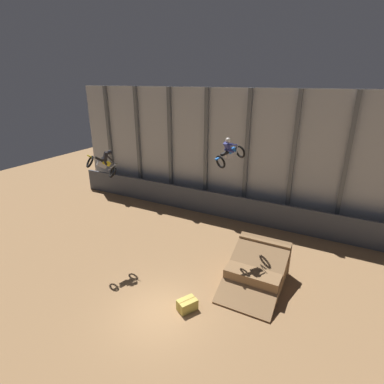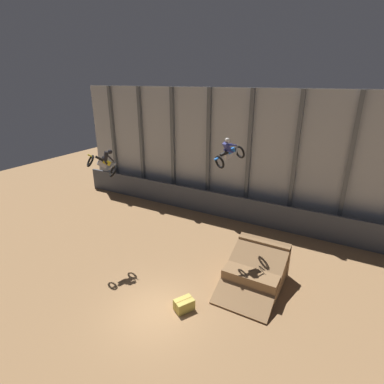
# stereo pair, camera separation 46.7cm
# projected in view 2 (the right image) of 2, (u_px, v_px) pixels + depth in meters

# --- Properties ---
(ground_plane) EXTENTS (60.00, 60.00, 0.00)m
(ground_plane) POSITION_uv_depth(u_px,v_px,m) (156.00, 312.00, 14.26)
(ground_plane) COLOR #9E754C
(arena_back_wall) EXTENTS (32.00, 0.40, 9.83)m
(arena_back_wall) POSITION_uv_depth(u_px,v_px,m) (249.00, 156.00, 22.62)
(arena_back_wall) COLOR #ADB2B7
(arena_back_wall) RESTS_ON ground_plane
(lower_barrier) EXTENTS (31.36, 0.20, 1.96)m
(lower_barrier) POSITION_uv_depth(u_px,v_px,m) (241.00, 209.00, 23.07)
(lower_barrier) COLOR #474C56
(lower_barrier) RESTS_ON ground_plane
(dirt_ramp) EXTENTS (2.89, 4.29, 2.11)m
(dirt_ramp) POSITION_uv_depth(u_px,v_px,m) (257.00, 269.00, 16.23)
(dirt_ramp) COLOR #966F48
(dirt_ramp) RESTS_ON ground_plane
(rider_bike_left_air) EXTENTS (1.54, 1.79, 1.67)m
(rider_bike_left_air) POSITION_uv_depth(u_px,v_px,m) (104.00, 163.00, 16.89)
(rider_bike_left_air) COLOR black
(rider_bike_right_air) EXTENTS (1.43, 1.83, 1.62)m
(rider_bike_right_air) POSITION_uv_depth(u_px,v_px,m) (229.00, 153.00, 15.75)
(rider_bike_right_air) COLOR black
(hay_bale_trackside) EXTENTS (0.96, 1.08, 0.57)m
(hay_bale_trackside) POSITION_uv_depth(u_px,v_px,m) (184.00, 305.00, 14.32)
(hay_bale_trackside) COLOR #CCB751
(hay_bale_trackside) RESTS_ON ground_plane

